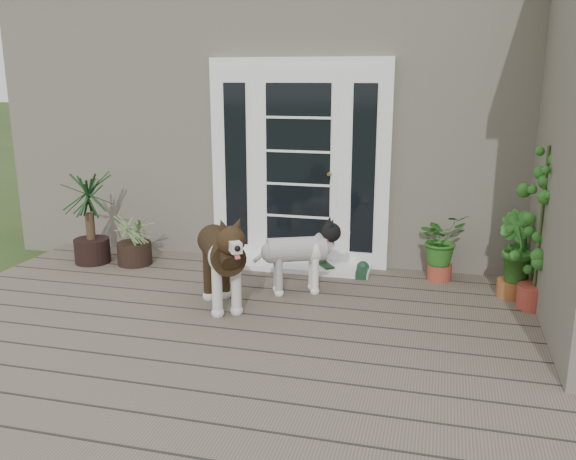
# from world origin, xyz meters

# --- Properties ---
(deck) EXTENTS (6.20, 4.60, 0.12)m
(deck) POSITION_xyz_m (0.00, 0.40, 0.06)
(deck) COLOR #6B5B4C
(deck) RESTS_ON ground
(house_main) EXTENTS (7.40, 4.00, 3.10)m
(house_main) POSITION_xyz_m (0.00, 4.65, 1.55)
(house_main) COLOR #665E54
(house_main) RESTS_ON ground
(door_unit) EXTENTS (1.90, 0.14, 2.15)m
(door_unit) POSITION_xyz_m (-0.20, 2.60, 1.19)
(door_unit) COLOR white
(door_unit) RESTS_ON deck
(door_step) EXTENTS (1.60, 0.40, 0.05)m
(door_step) POSITION_xyz_m (-0.20, 2.40, 0.14)
(door_step) COLOR white
(door_step) RESTS_ON deck
(brindle_dog) EXTENTS (0.83, 0.99, 0.77)m
(brindle_dog) POSITION_xyz_m (-0.55, 1.17, 0.50)
(brindle_dog) COLOR #302111
(brindle_dog) RESTS_ON deck
(white_dog) EXTENTS (0.79, 0.58, 0.61)m
(white_dog) POSITION_xyz_m (-0.00, 1.69, 0.42)
(white_dog) COLOR silver
(white_dog) RESTS_ON deck
(spider_plant) EXTENTS (0.69, 0.69, 0.64)m
(spider_plant) POSITION_xyz_m (-1.89, 2.11, 0.44)
(spider_plant) COLOR #7D9159
(spider_plant) RESTS_ON deck
(yucca) EXTENTS (0.80, 0.80, 1.04)m
(yucca) POSITION_xyz_m (-2.37, 2.05, 0.64)
(yucca) COLOR black
(yucca) RESTS_ON deck
(herb_a) EXTENTS (0.66, 0.66, 0.60)m
(herb_a) POSITION_xyz_m (1.28, 2.40, 0.42)
(herb_a) COLOR #1C5217
(herb_a) RESTS_ON deck
(herb_b) EXTENTS (0.54, 0.54, 0.58)m
(herb_b) POSITION_xyz_m (1.93, 2.07, 0.41)
(herb_b) COLOR #1E5F1B
(herb_b) RESTS_ON deck
(herb_c) EXTENTS (0.49, 0.49, 0.60)m
(herb_c) POSITION_xyz_m (2.05, 2.40, 0.42)
(herb_c) COLOR #1C631F
(herb_c) RESTS_ON deck
(sapling) EXTENTS (0.56, 0.56, 1.47)m
(sapling) POSITION_xyz_m (2.09, 1.81, 0.85)
(sapling) COLOR #1B5A19
(sapling) RESTS_ON deck
(clog_left) EXTENTS (0.28, 0.32, 0.09)m
(clog_left) POSITION_xyz_m (0.14, 2.40, 0.16)
(clog_left) COLOR black
(clog_left) RESTS_ON deck
(clog_right) EXTENTS (0.17, 0.34, 0.10)m
(clog_right) POSITION_xyz_m (0.53, 2.33, 0.17)
(clog_right) COLOR #153520
(clog_right) RESTS_ON deck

